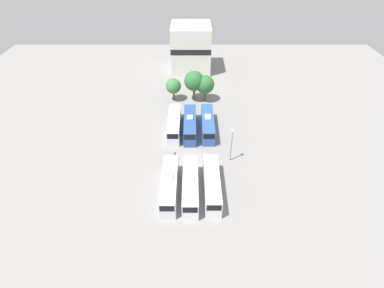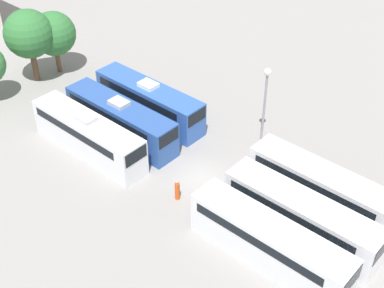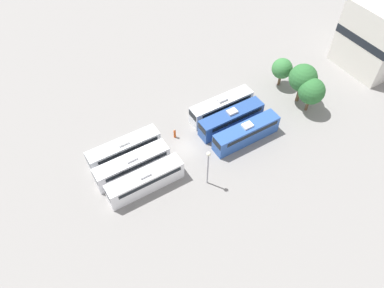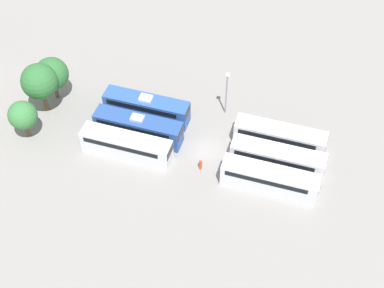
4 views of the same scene
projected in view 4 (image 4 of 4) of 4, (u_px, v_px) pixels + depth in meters
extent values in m
plane|color=gray|center=(204.00, 151.00, 65.95)|extent=(122.45, 122.45, 0.00)
cube|color=silver|center=(270.00, 180.00, 60.99)|extent=(2.43, 11.12, 3.15)
cube|color=black|center=(268.00, 174.00, 60.38)|extent=(2.47, 9.45, 0.69)
cube|color=black|center=(320.00, 187.00, 59.24)|extent=(2.14, 0.08, 1.10)
cube|color=white|center=(271.00, 170.00, 59.68)|extent=(1.20, 1.60, 0.35)
cube|color=white|center=(277.00, 159.00, 63.03)|extent=(2.43, 11.12, 3.15)
cube|color=black|center=(276.00, 154.00, 62.43)|extent=(2.47, 9.45, 0.69)
cube|color=black|center=(326.00, 165.00, 61.29)|extent=(2.14, 0.08, 1.10)
cube|color=silver|center=(279.00, 149.00, 61.72)|extent=(1.20, 1.60, 0.35)
cube|color=white|center=(280.00, 138.00, 65.26)|extent=(2.43, 11.12, 3.15)
cube|color=black|center=(278.00, 132.00, 64.66)|extent=(2.47, 9.45, 0.69)
cube|color=black|center=(327.00, 143.00, 63.52)|extent=(2.14, 0.08, 1.10)
cube|color=silver|center=(281.00, 128.00, 63.95)|extent=(1.20, 1.60, 0.35)
cube|color=silver|center=(127.00, 146.00, 64.37)|extent=(2.43, 11.12, 3.15)
cube|color=black|center=(124.00, 141.00, 63.77)|extent=(2.47, 9.45, 0.69)
cube|color=black|center=(170.00, 152.00, 62.63)|extent=(2.14, 0.08, 1.10)
cube|color=#B2B2B7|center=(125.00, 136.00, 63.06)|extent=(1.20, 1.60, 0.35)
cube|color=#284C93|center=(138.00, 128.00, 66.36)|extent=(2.43, 11.12, 3.15)
cube|color=black|center=(136.00, 123.00, 65.76)|extent=(2.47, 9.45, 0.69)
cube|color=black|center=(181.00, 133.00, 64.62)|extent=(2.14, 0.08, 1.10)
cube|color=#B2B2B7|center=(137.00, 118.00, 65.05)|extent=(1.20, 1.60, 0.35)
cube|color=#2D56A8|center=(147.00, 108.00, 68.71)|extent=(2.43, 11.12, 3.15)
cube|color=black|center=(144.00, 103.00, 68.11)|extent=(2.47, 9.45, 0.69)
cube|color=black|center=(188.00, 112.00, 66.96)|extent=(2.14, 0.08, 1.10)
cube|color=white|center=(146.00, 98.00, 67.40)|extent=(1.20, 1.60, 0.35)
cylinder|color=#CC4C19|center=(201.00, 164.00, 63.54)|extent=(0.36, 0.36, 1.49)
sphere|color=tan|center=(201.00, 160.00, 62.90)|extent=(0.24, 0.24, 0.24)
cylinder|color=gray|center=(226.00, 95.00, 67.99)|extent=(0.20, 0.20, 6.35)
sphere|color=#EAE5C6|center=(228.00, 75.00, 65.48)|extent=(0.60, 0.60, 0.60)
cylinder|color=brown|center=(27.00, 129.00, 66.77)|extent=(0.47, 0.47, 2.38)
sphere|color=#387A3D|center=(23.00, 115.00, 64.94)|extent=(3.59, 3.59, 3.59)
cylinder|color=brown|center=(45.00, 100.00, 69.51)|extent=(0.59, 0.59, 3.32)
sphere|color=#2D6B33|center=(39.00, 81.00, 67.05)|extent=(4.66, 4.66, 4.66)
cylinder|color=brown|center=(56.00, 90.00, 71.34)|extent=(0.49, 0.49, 2.63)
sphere|color=#2D6B33|center=(52.00, 74.00, 69.21)|extent=(4.36, 4.36, 4.36)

